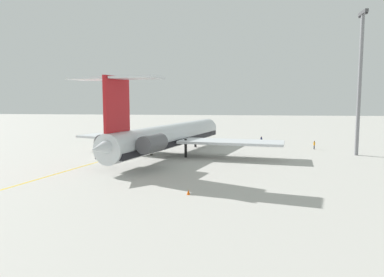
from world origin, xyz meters
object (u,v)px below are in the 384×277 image
at_px(main_jetliner, 168,136).
at_px(ground_crew_near_nose, 130,136).
at_px(safety_cone_nose, 141,138).
at_px(safety_cone_wingtip, 150,138).
at_px(ground_crew_portside, 261,139).
at_px(ground_crew_near_tail, 314,144).
at_px(safety_cone_tail, 188,192).
at_px(light_mast, 360,78).

height_order(main_jetliner, ground_crew_near_nose, main_jetliner).
bearing_deg(safety_cone_nose, safety_cone_wingtip, 73.80).
bearing_deg(safety_cone_nose, ground_crew_near_nose, -20.50).
bearing_deg(ground_crew_near_nose, safety_cone_nose, -154.65).
bearing_deg(ground_crew_portside, ground_crew_near_nose, -106.81).
xyz_separation_m(ground_crew_near_nose, ground_crew_near_tail, (12.13, 44.26, 0.08)).
bearing_deg(safety_cone_tail, safety_cone_nose, -159.94).
height_order(ground_crew_near_tail, safety_cone_wingtip, ground_crew_near_tail).
relative_size(ground_crew_near_nose, ground_crew_portside, 0.99).
relative_size(ground_crew_near_nose, safety_cone_tail, 3.09).
bearing_deg(ground_crew_near_tail, main_jetliner, 170.51).
bearing_deg(light_mast, ground_crew_near_nose, -111.21).
height_order(ground_crew_near_nose, safety_cone_wingtip, ground_crew_near_nose).
distance_m(ground_crew_portside, light_mast, 27.45).
bearing_deg(safety_cone_tail, safety_cone_wingtip, -162.26).
relative_size(ground_crew_near_tail, safety_cone_wingtip, 3.34).
relative_size(ground_crew_near_tail, light_mast, 0.07).
bearing_deg(light_mast, main_jetliner, -81.02).
xyz_separation_m(ground_crew_portside, safety_cone_tail, (49.65, -11.37, -0.81)).
distance_m(safety_cone_wingtip, safety_cone_tail, 58.71).
bearing_deg(ground_crew_near_nose, ground_crew_portside, 131.40).
bearing_deg(ground_crew_near_tail, light_mast, -83.62).
height_order(safety_cone_tail, light_mast, light_mast).
bearing_deg(safety_cone_nose, light_mast, 63.78).
height_order(main_jetliner, light_mast, light_mast).
xyz_separation_m(ground_crew_near_nose, safety_cone_tail, (52.28, 22.38, -0.80)).
bearing_deg(ground_crew_portside, light_mast, 32.30).
relative_size(main_jetliner, light_mast, 1.76).
distance_m(ground_crew_portside, safety_cone_tail, 50.94).
bearing_deg(light_mast, safety_cone_tail, -40.76).
xyz_separation_m(ground_crew_near_tail, safety_cone_wingtip, (-15.76, -39.77, -0.89)).
bearing_deg(safety_cone_nose, ground_crew_near_tail, 68.72).
xyz_separation_m(ground_crew_portside, light_mast, (16.98, 16.78, 13.54)).
relative_size(ground_crew_portside, light_mast, 0.06).
height_order(main_jetliner, safety_cone_tail, main_jetliner).
distance_m(ground_crew_near_nose, safety_cone_nose, 4.83).
bearing_deg(main_jetliner, safety_cone_wingtip, 34.70).
height_order(ground_crew_near_nose, safety_cone_tail, ground_crew_near_nose).
height_order(ground_crew_near_nose, ground_crew_portside, ground_crew_portside).
bearing_deg(safety_cone_nose, ground_crew_portside, 77.54).
bearing_deg(light_mast, safety_cone_nose, -116.22).
bearing_deg(safety_cone_wingtip, safety_cone_nose, -106.20).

